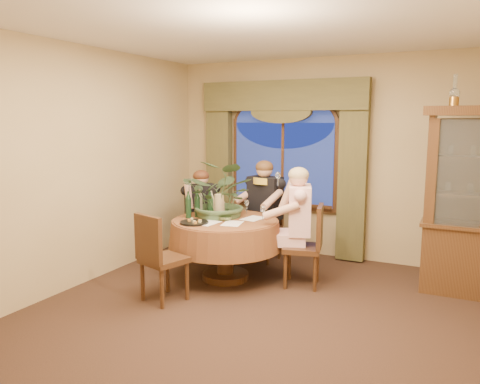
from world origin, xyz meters
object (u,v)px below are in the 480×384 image
at_px(wine_bottle_4, 210,202).
at_px(person_back, 201,215).
at_px(chair_front_left, 164,257).
at_px(dining_table, 225,249).
at_px(oil_lamp_left, 455,90).
at_px(person_scarf, 265,211).
at_px(olive_bowl, 225,219).
at_px(wine_bottle_2, 211,204).
at_px(chair_back, 204,224).
at_px(centerpiece_plant, 222,169).
at_px(person_pink, 299,225).
at_px(wine_bottle_3, 188,205).
at_px(wine_bottle_0, 200,202).
at_px(chair_back_right, 263,226).
at_px(wine_bottle_5, 210,205).
at_px(wine_bottle_1, 197,204).
at_px(chair_right, 302,246).
at_px(stoneware_vase, 219,206).

bearing_deg(wine_bottle_4, person_back, 133.66).
bearing_deg(chair_front_left, dining_table, 90.00).
relative_size(oil_lamp_left, person_scarf, 0.24).
bearing_deg(olive_bowl, wine_bottle_2, 158.83).
bearing_deg(person_scarf, chair_back, 21.30).
bearing_deg(wine_bottle_4, centerpiece_plant, -4.82).
bearing_deg(chair_front_left, wine_bottle_2, 103.37).
bearing_deg(person_back, oil_lamp_left, 133.28).
bearing_deg(person_pink, person_scarf, 30.49).
relative_size(person_pink, wine_bottle_3, 4.25).
relative_size(chair_front_left, wine_bottle_0, 2.91).
height_order(oil_lamp_left, chair_front_left, oil_lamp_left).
relative_size(chair_back_right, chair_back, 1.00).
xyz_separation_m(person_scarf, centerpiece_plant, (-0.26, -0.73, 0.65)).
bearing_deg(wine_bottle_5, wine_bottle_1, 177.54).
bearing_deg(oil_lamp_left, chair_back_right, 175.62).
xyz_separation_m(chair_front_left, wine_bottle_4, (-0.03, 1.05, 0.44)).
relative_size(chair_back_right, wine_bottle_3, 2.91).
distance_m(person_pink, wine_bottle_1, 1.28).
bearing_deg(person_scarf, centerpiece_plant, 79.81).
xyz_separation_m(chair_right, olive_bowl, (-0.88, -0.26, 0.29)).
bearing_deg(dining_table, chair_front_left, -107.31).
distance_m(chair_right, olive_bowl, 0.96).
xyz_separation_m(chair_right, person_pink, (-0.07, 0.09, 0.22)).
bearing_deg(person_scarf, wine_bottle_2, 76.39).
height_order(chair_back_right, chair_back, same).
bearing_deg(chair_back_right, wine_bottle_1, 69.04).
xyz_separation_m(olive_bowl, wine_bottle_5, (-0.23, 0.04, 0.14)).
bearing_deg(wine_bottle_0, person_scarf, 53.21).
height_order(dining_table, wine_bottle_4, wine_bottle_4).
distance_m(dining_table, chair_front_left, 0.94).
xyz_separation_m(dining_table, chair_right, (0.91, 0.20, 0.10)).
height_order(person_scarf, wine_bottle_1, person_scarf).
relative_size(person_scarf, centerpiece_plant, 1.38).
bearing_deg(centerpiece_plant, chair_back_right, 74.74).
height_order(chair_right, chair_front_left, same).
xyz_separation_m(centerpiece_plant, wine_bottle_3, (-0.33, -0.27, -0.43)).
xyz_separation_m(person_pink, stoneware_vase, (-0.98, -0.20, 0.19)).
distance_m(person_back, person_scarf, 0.88).
distance_m(stoneware_vase, wine_bottle_4, 0.19).
bearing_deg(chair_back_right, wine_bottle_3, 68.75).
distance_m(chair_back_right, wine_bottle_0, 1.06).
bearing_deg(dining_table, chair_back_right, 83.91).
relative_size(dining_table, person_scarf, 0.98).
relative_size(oil_lamp_left, wine_bottle_1, 1.03).
height_order(chair_front_left, person_back, person_back).
relative_size(person_pink, centerpiece_plant, 1.37).
relative_size(stoneware_vase, centerpiece_plant, 0.28).
relative_size(chair_back_right, person_back, 0.75).
xyz_separation_m(dining_table, chair_front_left, (-0.28, -0.89, 0.10)).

